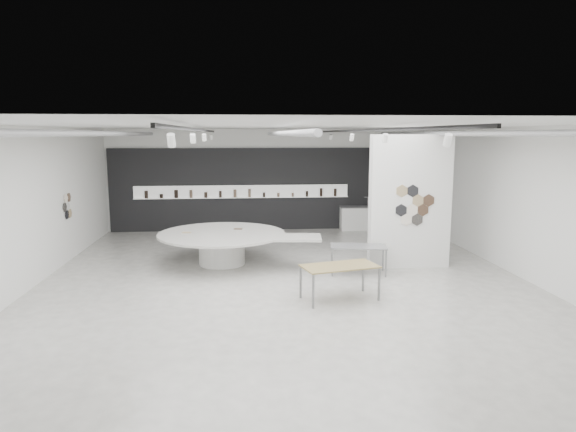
{
  "coord_description": "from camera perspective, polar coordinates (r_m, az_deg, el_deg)",
  "views": [
    {
      "loc": [
        -1.03,
        -12.36,
        3.6
      ],
      "look_at": [
        0.21,
        1.2,
        1.43
      ],
      "focal_mm": 32.0,
      "sensor_mm": 36.0,
      "label": 1
    }
  ],
  "objects": [
    {
      "name": "partition_column",
      "position": [
        14.22,
        13.4,
        1.54
      ],
      "size": [
        2.2,
        0.38,
        3.6
      ],
      "color": "white",
      "rests_on": "ground"
    },
    {
      "name": "kitchen_counter",
      "position": [
        19.69,
        8.09,
        -0.23
      ],
      "size": [
        1.61,
        0.69,
        1.24
      ],
      "rotation": [
        0.0,
        0.0,
        -0.04
      ],
      "color": "white",
      "rests_on": "ground"
    },
    {
      "name": "sample_table_wood",
      "position": [
        11.32,
        5.77,
        -5.77
      ],
      "size": [
        1.79,
        1.2,
        0.77
      ],
      "rotation": [
        0.0,
        0.0,
        0.25
      ],
      "color": "olive",
      "rests_on": "ground"
    },
    {
      "name": "back_wall_display",
      "position": [
        19.43,
        -2.39,
        2.97
      ],
      "size": [
        11.8,
        0.27,
        3.1
      ],
      "color": "black",
      "rests_on": "ground"
    },
    {
      "name": "room",
      "position": [
        12.49,
        -0.88,
        2.04
      ],
      "size": [
        12.02,
        14.02,
        3.82
      ],
      "color": "#BBB9B1",
      "rests_on": "ground"
    },
    {
      "name": "sample_table_stone",
      "position": [
        13.48,
        7.84,
        -3.56
      ],
      "size": [
        1.53,
        0.94,
        0.74
      ],
      "rotation": [
        0.0,
        0.0,
        -0.16
      ],
      "color": "slate",
      "rests_on": "ground"
    },
    {
      "name": "display_island",
      "position": [
        14.42,
        -7.08,
        -3.08
      ],
      "size": [
        4.68,
        3.9,
        0.9
      ],
      "rotation": [
        0.0,
        0.0,
        -0.11
      ],
      "color": "white",
      "rests_on": "ground"
    }
  ]
}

